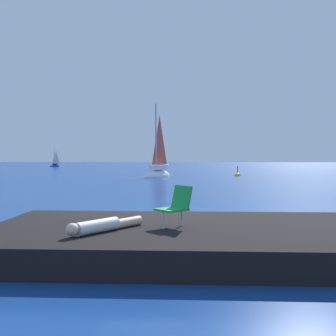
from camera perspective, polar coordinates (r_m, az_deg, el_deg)
ground_plane at (r=11.91m, az=-2.78°, el=-7.30°), size 160.00×160.00×0.00m
shore_ledge at (r=8.03m, az=2.26°, el=-10.05°), size 7.76×4.22×0.50m
boulder_seaward at (r=10.98m, az=-14.91°, el=-8.16°), size 0.97×1.09×0.63m
boulder_inland at (r=10.31m, az=-13.62°, el=-8.82°), size 0.73×0.63×0.48m
sailboat_near at (r=33.14m, az=-1.43°, el=-0.67°), size 2.56×3.68×6.66m
sailboat_far at (r=61.88m, az=-15.78°, el=0.34°), size 1.72×0.66×3.14m
person_sunbather at (r=7.49m, az=-9.27°, el=-8.09°), size 1.15×1.50×0.25m
beach_chair at (r=7.83m, az=1.18°, el=-5.20°), size 0.76×0.76×0.80m
marker_buoy at (r=35.08m, az=9.87°, el=-1.13°), size 0.56×0.56×1.13m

